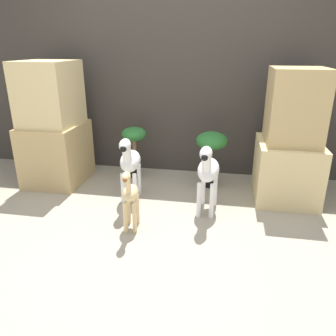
{
  "coord_description": "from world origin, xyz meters",
  "views": [
    {
      "loc": [
        0.62,
        -2.31,
        1.49
      ],
      "look_at": [
        0.1,
        0.56,
        0.39
      ],
      "focal_mm": 35.0,
      "sensor_mm": 36.0,
      "label": 1
    }
  ],
  "objects_px": {
    "potted_palm_front": "(134,139)",
    "potted_palm_back": "(212,145)",
    "zebra_left": "(130,161)",
    "zebra_right": "(208,170)",
    "giraffe_figurine": "(130,195)"
  },
  "relations": [
    {
      "from": "zebra_left",
      "to": "potted_palm_back",
      "type": "distance_m",
      "value": 0.93
    },
    {
      "from": "zebra_right",
      "to": "giraffe_figurine",
      "type": "xyz_separation_m",
      "value": [
        -0.61,
        -0.42,
        -0.11
      ]
    },
    {
      "from": "zebra_right",
      "to": "zebra_left",
      "type": "bearing_deg",
      "value": 171.93
    },
    {
      "from": "zebra_left",
      "to": "potted_palm_back",
      "type": "xyz_separation_m",
      "value": [
        0.76,
        0.53,
        0.05
      ]
    },
    {
      "from": "potted_palm_back",
      "to": "zebra_left",
      "type": "bearing_deg",
      "value": -145.07
    },
    {
      "from": "giraffe_figurine",
      "to": "potted_palm_back",
      "type": "xyz_separation_m",
      "value": [
        0.61,
        1.06,
        0.15
      ]
    },
    {
      "from": "potted_palm_front",
      "to": "potted_palm_back",
      "type": "distance_m",
      "value": 0.9
    },
    {
      "from": "zebra_left",
      "to": "potted_palm_front",
      "type": "bearing_deg",
      "value": 101.73
    },
    {
      "from": "zebra_right",
      "to": "potted_palm_back",
      "type": "distance_m",
      "value": 0.64
    },
    {
      "from": "giraffe_figurine",
      "to": "potted_palm_front",
      "type": "distance_m",
      "value": 1.2
    },
    {
      "from": "zebra_right",
      "to": "potted_palm_front",
      "type": "relative_size",
      "value": 1.15
    },
    {
      "from": "zebra_left",
      "to": "potted_palm_front",
      "type": "distance_m",
      "value": 0.65
    },
    {
      "from": "potted_palm_front",
      "to": "potted_palm_back",
      "type": "height_order",
      "value": "potted_palm_back"
    },
    {
      "from": "potted_palm_back",
      "to": "zebra_right",
      "type": "bearing_deg",
      "value": -89.74
    },
    {
      "from": "zebra_right",
      "to": "potted_palm_back",
      "type": "bearing_deg",
      "value": 90.26
    }
  ]
}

